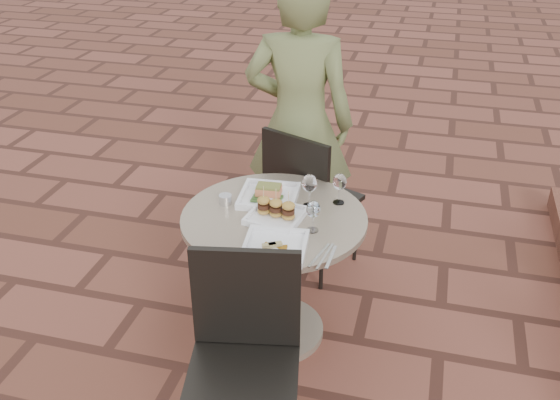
% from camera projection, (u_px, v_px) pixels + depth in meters
% --- Properties ---
extents(ground, '(60.00, 60.00, 0.00)m').
position_uv_depth(ground, '(282.00, 327.00, 3.39)').
color(ground, brown).
rests_on(ground, ground).
extents(cafe_table, '(0.90, 0.90, 0.73)m').
position_uv_depth(cafe_table, '(274.00, 258.00, 3.12)').
color(cafe_table, gray).
rests_on(cafe_table, ground).
extents(chair_far, '(0.57, 0.57, 0.93)m').
position_uv_depth(chair_far, '(306.00, 192.00, 3.59)').
color(chair_far, black).
rests_on(chair_far, ground).
extents(chair_near, '(0.52, 0.52, 0.93)m').
position_uv_depth(chair_near, '(244.00, 344.00, 2.48)').
color(chair_near, black).
rests_on(chair_near, ground).
extents(diner, '(0.66, 0.46, 1.76)m').
position_uv_depth(diner, '(299.00, 124.00, 3.62)').
color(diner, '#606738').
rests_on(diner, ground).
extents(plate_salmon, '(0.31, 0.31, 0.08)m').
position_uv_depth(plate_salmon, '(269.00, 195.00, 3.13)').
color(plate_salmon, white).
rests_on(plate_salmon, cafe_table).
extents(plate_sliders, '(0.28, 0.28, 0.16)m').
position_uv_depth(plate_sliders, '(276.00, 212.00, 2.96)').
color(plate_sliders, white).
rests_on(plate_sliders, cafe_table).
extents(plate_tuna, '(0.30, 0.30, 0.03)m').
position_uv_depth(plate_tuna, '(275.00, 246.00, 2.74)').
color(plate_tuna, white).
rests_on(plate_tuna, cafe_table).
extents(wine_glass_right, '(0.07, 0.07, 0.15)m').
position_uv_depth(wine_glass_right, '(313.00, 210.00, 2.83)').
color(wine_glass_right, white).
rests_on(wine_glass_right, cafe_table).
extents(wine_glass_mid, '(0.07, 0.07, 0.17)m').
position_uv_depth(wine_glass_mid, '(310.00, 184.00, 3.02)').
color(wine_glass_mid, white).
rests_on(wine_glass_mid, cafe_table).
extents(wine_glass_far, '(0.07, 0.07, 0.16)m').
position_uv_depth(wine_glass_far, '(340.00, 183.00, 3.06)').
color(wine_glass_far, white).
rests_on(wine_glass_far, cafe_table).
extents(steel_ramekin, '(0.08, 0.08, 0.05)m').
position_uv_depth(steel_ramekin, '(225.00, 199.00, 3.09)').
color(steel_ramekin, silver).
rests_on(steel_ramekin, cafe_table).
extents(cutlery_set, '(0.12, 0.22, 0.00)m').
position_uv_depth(cutlery_set, '(325.00, 256.00, 2.70)').
color(cutlery_set, silver).
rests_on(cutlery_set, cafe_table).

